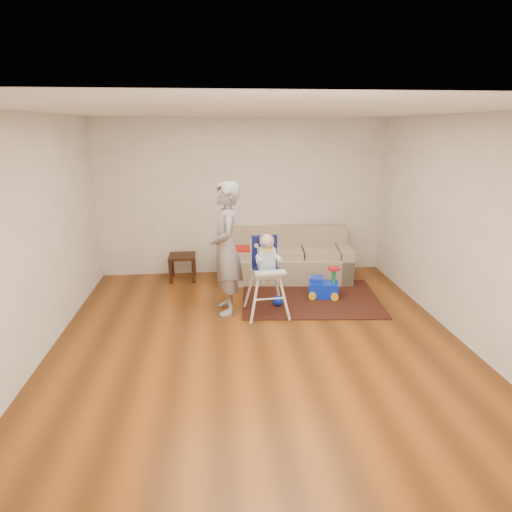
{
  "coord_description": "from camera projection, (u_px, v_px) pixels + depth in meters",
  "views": [
    {
      "loc": [
        -0.5,
        -4.66,
        2.55
      ],
      "look_at": [
        0.0,
        0.4,
        1.0
      ],
      "focal_mm": 30.0,
      "sensor_mm": 36.0,
      "label": 1
    }
  ],
  "objects": [
    {
      "name": "ground",
      "position": [
        259.0,
        344.0,
        5.23
      ],
      "size": [
        5.5,
        5.5,
        0.0
      ],
      "primitive_type": "plane",
      "color": "#502A0D",
      "rests_on": "ground"
    },
    {
      "name": "room_envelope",
      "position": [
        255.0,
        184.0,
        5.18
      ],
      "size": [
        5.04,
        5.52,
        2.72
      ],
      "color": "beige",
      "rests_on": "ground"
    },
    {
      "name": "sofa",
      "position": [
        285.0,
        254.0,
        7.36
      ],
      "size": [
        2.3,
        1.13,
        0.86
      ],
      "rotation": [
        0.0,
        0.0,
        -0.1
      ],
      "color": "gray",
      "rests_on": "ground"
    },
    {
      "name": "side_table",
      "position": [
        183.0,
        267.0,
        7.35
      ],
      "size": [
        0.44,
        0.44,
        0.44
      ],
      "primitive_type": null,
      "color": "black",
      "rests_on": "ground"
    },
    {
      "name": "area_rug",
      "position": [
        310.0,
        298.0,
        6.59
      ],
      "size": [
        2.2,
        1.73,
        0.02
      ],
      "primitive_type": "cube",
      "rotation": [
        0.0,
        0.0,
        -0.09
      ],
      "color": "black",
      "rests_on": "ground"
    },
    {
      "name": "ride_on_toy",
      "position": [
        324.0,
        282.0,
        6.57
      ],
      "size": [
        0.5,
        0.4,
        0.48
      ],
      "primitive_type": null,
      "rotation": [
        0.0,
        0.0,
        -0.21
      ],
      "color": "#0C2EF0",
      "rests_on": "area_rug"
    },
    {
      "name": "toy_ball",
      "position": [
        278.0,
        300.0,
        6.28
      ],
      "size": [
        0.15,
        0.15,
        0.15
      ],
      "primitive_type": "sphere",
      "color": "#0C2EF0",
      "rests_on": "area_rug"
    },
    {
      "name": "high_chair",
      "position": [
        267.0,
        276.0,
        5.9
      ],
      "size": [
        0.59,
        0.59,
        1.17
      ],
      "rotation": [
        0.0,
        0.0,
        0.09
      ],
      "color": "silver",
      "rests_on": "ground"
    },
    {
      "name": "adult",
      "position": [
        226.0,
        249.0,
        5.88
      ],
      "size": [
        0.48,
        0.7,
        1.85
      ],
      "primitive_type": "imported",
      "rotation": [
        0.0,
        0.0,
        -1.51
      ],
      "color": "gray",
      "rests_on": "ground"
    }
  ]
}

